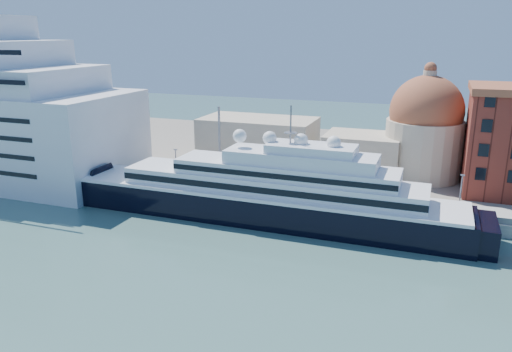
% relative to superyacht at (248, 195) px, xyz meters
% --- Properties ---
extents(ground, '(400.00, 400.00, 0.00)m').
position_rel_superyacht_xyz_m(ground, '(9.46, -23.00, -4.65)').
color(ground, '#345A57').
rests_on(ground, ground).
extents(quay, '(180.00, 10.00, 2.50)m').
position_rel_superyacht_xyz_m(quay, '(9.46, 11.00, -3.40)').
color(quay, gray).
rests_on(quay, ground).
extents(land, '(260.00, 72.00, 2.00)m').
position_rel_superyacht_xyz_m(land, '(9.46, 52.00, -3.65)').
color(land, slate).
rests_on(land, ground).
extents(quay_fence, '(180.00, 0.10, 1.20)m').
position_rel_superyacht_xyz_m(quay_fence, '(9.46, 6.50, -1.55)').
color(quay_fence, slate).
rests_on(quay_fence, quay).
extents(superyacht, '(90.16, 12.50, 26.95)m').
position_rel_superyacht_xyz_m(superyacht, '(0.00, 0.00, 0.00)').
color(superyacht, black).
rests_on(superyacht, ground).
extents(service_barge, '(13.27, 6.68, 2.85)m').
position_rel_superyacht_xyz_m(service_barge, '(-24.76, -1.13, -3.83)').
color(service_barge, white).
rests_on(service_barge, ground).
extents(church, '(66.00, 18.00, 25.50)m').
position_rel_superyacht_xyz_m(church, '(15.85, 34.72, 6.26)').
color(church, beige).
rests_on(church, land).
extents(lamp_posts, '(120.80, 2.40, 18.00)m').
position_rel_superyacht_xyz_m(lamp_posts, '(-3.21, 9.27, 5.19)').
color(lamp_posts, slate).
rests_on(lamp_posts, quay).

